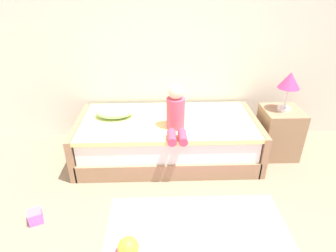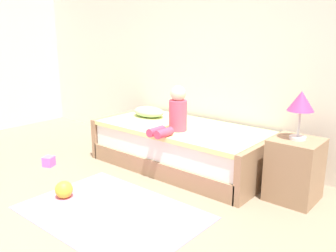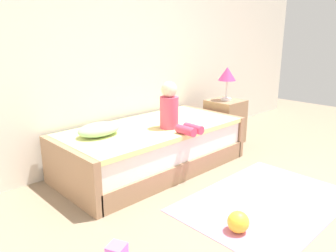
{
  "view_description": "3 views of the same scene",
  "coord_description": "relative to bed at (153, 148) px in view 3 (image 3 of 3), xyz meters",
  "views": [
    {
      "loc": [
        -0.35,
        -0.9,
        1.97
      ],
      "look_at": [
        -0.27,
        1.75,
        0.55
      ],
      "focal_mm": 30.05,
      "sensor_mm": 36.0,
      "label": 1
    },
    {
      "loc": [
        2.2,
        -1.18,
        1.56
      ],
      "look_at": [
        -0.27,
        1.75,
        0.55
      ],
      "focal_mm": 38.13,
      "sensor_mm": 36.0,
      "label": 2
    },
    {
      "loc": [
        -2.55,
        -0.62,
        1.49
      ],
      "look_at": [
        -0.27,
        1.75,
        0.55
      ],
      "focal_mm": 35.07,
      "sensor_mm": 36.0,
      "label": 3
    }
  ],
  "objects": [
    {
      "name": "nightstand",
      "position": [
        1.35,
        0.01,
        0.05
      ],
      "size": [
        0.44,
        0.44,
        0.6
      ],
      "primitive_type": "cube",
      "color": "#997556",
      "rests_on": "ground"
    },
    {
      "name": "toy_ball",
      "position": [
        -0.35,
        -1.4,
        -0.16
      ],
      "size": [
        0.17,
        0.17,
        0.17
      ],
      "primitive_type": "sphere",
      "color": "yellow",
      "rests_on": "ground"
    },
    {
      "name": "area_rug",
      "position": [
        0.23,
        -1.3,
        -0.24
      ],
      "size": [
        1.6,
        1.1,
        0.01
      ],
      "primitive_type": "cube",
      "color": "pink",
      "rests_on": "ground"
    },
    {
      "name": "bed",
      "position": [
        0.0,
        0.0,
        0.0
      ],
      "size": [
        2.11,
        1.0,
        0.5
      ],
      "color": "#997556",
      "rests_on": "ground"
    },
    {
      "name": "child_figure",
      "position": [
        0.08,
        -0.23,
        0.46
      ],
      "size": [
        0.2,
        0.51,
        0.5
      ],
      "color": "#E04C6B",
      "rests_on": "bed"
    },
    {
      "name": "wall_rear",
      "position": [
        0.27,
        0.6,
        1.2
      ],
      "size": [
        7.2,
        0.1,
        2.9
      ],
      "primitive_type": "cube",
      "color": "silver",
      "rests_on": "ground"
    },
    {
      "name": "pillow",
      "position": [
        -0.62,
        0.1,
        0.32
      ],
      "size": [
        0.44,
        0.3,
        0.13
      ],
      "primitive_type": "ellipsoid",
      "color": "#99CC8C",
      "rests_on": "bed"
    },
    {
      "name": "table_lamp",
      "position": [
        1.35,
        0.01,
        0.69
      ],
      "size": [
        0.24,
        0.24,
        0.45
      ],
      "color": "silver",
      "rests_on": "nightstand"
    }
  ]
}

